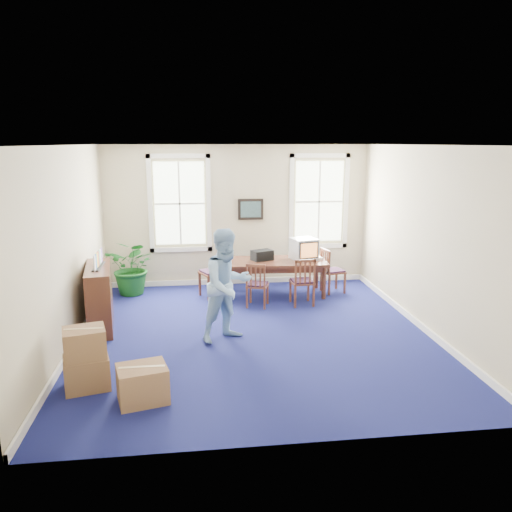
{
  "coord_description": "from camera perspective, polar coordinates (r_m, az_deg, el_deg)",
  "views": [
    {
      "loc": [
        -0.98,
        -8.06,
        3.24
      ],
      "look_at": [
        0.1,
        0.6,
        1.25
      ],
      "focal_mm": 35.0,
      "sensor_mm": 36.0,
      "label": 1
    }
  ],
  "objects": [
    {
      "name": "wall_front",
      "position": [
        5.17,
        4.18,
        -5.69
      ],
      "size": [
        6.5,
        0.0,
        6.5
      ],
      "primitive_type": "plane",
      "rotation": [
        -1.57,
        0.0,
        0.0
      ],
      "color": "#C1B390",
      "rests_on": "ground"
    },
    {
      "name": "baseboard_left",
      "position": [
        8.89,
        -19.79,
        -8.91
      ],
      "size": [
        0.04,
        6.5,
        0.12
      ],
      "primitive_type": "cube",
      "color": "white",
      "rests_on": "ground"
    },
    {
      "name": "brochure_rack",
      "position": [
        9.12,
        -17.61,
        -0.23
      ],
      "size": [
        0.14,
        0.66,
        0.29
      ],
      "primitive_type": null,
      "rotation": [
        0.0,
        0.0,
        -0.04
      ],
      "color": "#99999E",
      "rests_on": "credenza"
    },
    {
      "name": "floor",
      "position": [
        8.74,
        -0.17,
        -8.91
      ],
      "size": [
        6.5,
        6.5,
        0.0
      ],
      "primitive_type": "plane",
      "color": "navy",
      "rests_on": "ground"
    },
    {
      "name": "potted_plant",
      "position": [
        11.12,
        -13.88,
        -1.24
      ],
      "size": [
        1.37,
        1.29,
        1.21
      ],
      "primitive_type": "imported",
      "rotation": [
        0.0,
        0.0,
        -0.4
      ],
      "color": "#114614",
      "rests_on": "ground"
    },
    {
      "name": "chair_end_left",
      "position": [
        10.67,
        -4.95,
        -1.79
      ],
      "size": [
        0.66,
        0.66,
        1.1
      ],
      "primitive_type": null,
      "rotation": [
        0.0,
        0.0,
        -1.14
      ],
      "color": "brown",
      "rests_on": "ground"
    },
    {
      "name": "chair_near_right",
      "position": [
        10.17,
        5.29,
        -2.86
      ],
      "size": [
        0.47,
        0.47,
        0.99
      ],
      "primitive_type": null,
      "rotation": [
        0.0,
        0.0,
        3.2
      ],
      "color": "brown",
      "rests_on": "ground"
    },
    {
      "name": "wall_picture",
      "position": [
        11.42,
        -0.62,
        5.36
      ],
      "size": [
        0.58,
        0.06,
        0.48
      ],
      "primitive_type": null,
      "color": "black",
      "rests_on": "ground"
    },
    {
      "name": "conference_table",
      "position": [
        10.84,
        2.06,
        -2.45
      ],
      "size": [
        2.28,
        1.13,
        0.76
      ],
      "primitive_type": null,
      "rotation": [
        0.0,
        0.0,
        -0.05
      ],
      "color": "#4C271A",
      "rests_on": "ground"
    },
    {
      "name": "ceiling",
      "position": [
        8.11,
        -0.18,
        12.57
      ],
      "size": [
        6.5,
        6.5,
        0.0
      ],
      "primitive_type": "plane",
      "rotation": [
        3.14,
        0.0,
        0.0
      ],
      "color": "white",
      "rests_on": "ground"
    },
    {
      "name": "credenza",
      "position": [
        9.31,
        -17.44,
        -4.47
      ],
      "size": [
        0.61,
        1.48,
        1.13
      ],
      "primitive_type": "cube",
      "rotation": [
        0.0,
        0.0,
        0.15
      ],
      "color": "#4C271A",
      "rests_on": "ground"
    },
    {
      "name": "wall_left",
      "position": [
        8.47,
        -20.77,
        0.84
      ],
      "size": [
        0.0,
        6.5,
        6.5
      ],
      "primitive_type": "plane",
      "rotation": [
        1.57,
        0.0,
        1.57
      ],
      "color": "#C1B390",
      "rests_on": "ground"
    },
    {
      "name": "chair_near_left",
      "position": [
        10.03,
        0.17,
        -3.25
      ],
      "size": [
        0.52,
        0.52,
        0.92
      ],
      "primitive_type": null,
      "rotation": [
        0.0,
        0.0,
        2.82
      ],
      "color": "brown",
      "rests_on": "ground"
    },
    {
      "name": "equipment_bag",
      "position": [
        10.73,
        0.7,
        0.1
      ],
      "size": [
        0.51,
        0.43,
        0.22
      ],
      "primitive_type": "cube",
      "rotation": [
        0.0,
        0.0,
        0.39
      ],
      "color": "black",
      "rests_on": "conference_table"
    },
    {
      "name": "window_left",
      "position": [
        11.37,
        -8.72,
        5.94
      ],
      "size": [
        1.4,
        0.12,
        2.2
      ],
      "primitive_type": null,
      "color": "white",
      "rests_on": "ground"
    },
    {
      "name": "game_console",
      "position": [
        10.93,
        7.07,
        -0.21
      ],
      "size": [
        0.19,
        0.23,
        0.05
      ],
      "primitive_type": "cube",
      "rotation": [
        0.0,
        0.0,
        0.15
      ],
      "color": "white",
      "rests_on": "conference_table"
    },
    {
      "name": "chair_end_right",
      "position": [
        11.09,
        8.81,
        -1.64
      ],
      "size": [
        0.53,
        0.53,
        0.99
      ],
      "primitive_type": null,
      "rotation": [
        0.0,
        0.0,
        1.79
      ],
      "color": "brown",
      "rests_on": "ground"
    },
    {
      "name": "baseboard_back",
      "position": [
        11.76,
        -2.06,
        -2.85
      ],
      "size": [
        6.0,
        0.04,
        0.12
      ],
      "primitive_type": "cube",
      "color": "white",
      "rests_on": "ground"
    },
    {
      "name": "wall_back",
      "position": [
        11.47,
        -2.14,
        4.62
      ],
      "size": [
        6.5,
        0.0,
        6.5
      ],
      "primitive_type": "plane",
      "rotation": [
        1.57,
        0.0,
        0.0
      ],
      "color": "#C1B390",
      "rests_on": "ground"
    },
    {
      "name": "baseboard_right",
      "position": [
        9.52,
        18.03,
        -7.33
      ],
      "size": [
        0.04,
        6.5,
        0.12
      ],
      "primitive_type": "cube",
      "color": "white",
      "rests_on": "ground"
    },
    {
      "name": "crt_tv",
      "position": [
        10.87,
        5.48,
        0.84
      ],
      "size": [
        0.62,
        0.65,
        0.45
      ],
      "primitive_type": null,
      "rotation": [
        0.0,
        0.0,
        0.26
      ],
      "color": "#B7B7BC",
      "rests_on": "conference_table"
    },
    {
      "name": "man",
      "position": [
        8.24,
        -3.27,
        -3.35
      ],
      "size": [
        1.16,
        1.08,
        1.89
      ],
      "primitive_type": "imported",
      "rotation": [
        0.0,
        0.0,
        0.53
      ],
      "color": "#91BBE2",
      "rests_on": "ground"
    },
    {
      "name": "cardboard_boxes",
      "position": [
        7.22,
        -16.96,
        -10.54
      ],
      "size": [
        1.91,
        1.91,
        0.89
      ],
      "primitive_type": null,
      "rotation": [
        0.0,
        0.0,
        0.27
      ],
      "color": "olive",
      "rests_on": "ground"
    },
    {
      "name": "wall_right",
      "position": [
        9.13,
        18.87,
        1.81
      ],
      "size": [
        0.0,
        6.5,
        6.5
      ],
      "primitive_type": "plane",
      "rotation": [
        1.57,
        0.0,
        -1.57
      ],
      "color": "#C1B390",
      "rests_on": "ground"
    },
    {
      "name": "window_right",
      "position": [
        11.72,
        7.21,
        6.19
      ],
      "size": [
        1.4,
        0.12,
        2.2
      ],
      "primitive_type": null,
      "color": "white",
      "rests_on": "ground"
    }
  ]
}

